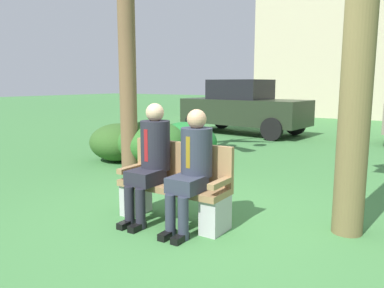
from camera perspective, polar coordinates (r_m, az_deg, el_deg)
name	(u,v)px	position (r m, az deg, el deg)	size (l,w,h in m)	color
ground_plane	(203,224)	(4.38, 1.60, -11.91)	(80.00, 80.00, 0.00)	#3E793E
park_bench	(175,188)	(4.38, -2.50, -6.53)	(1.31, 0.44, 0.90)	#99754C
seated_man_left	(151,156)	(4.36, -6.17, -1.81)	(0.34, 0.72, 1.35)	#23232D
seated_man_right	(192,164)	(4.04, 0.02, -2.98)	(0.34, 0.72, 1.30)	#2D3342
shrub_near_bench	(119,142)	(7.87, -10.90, 0.26)	(1.23, 1.12, 0.77)	#315823
shrub_mid_lawn	(186,142)	(7.68, -0.91, 0.34)	(1.28, 1.18, 0.80)	#1F742F
shrub_far_lawn	(152,143)	(7.39, -6.02, 0.19)	(1.38, 1.27, 0.87)	#316728
parked_car_near	(243,107)	(11.98, 7.67, 5.51)	(4.05, 2.05, 1.68)	#232D1E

